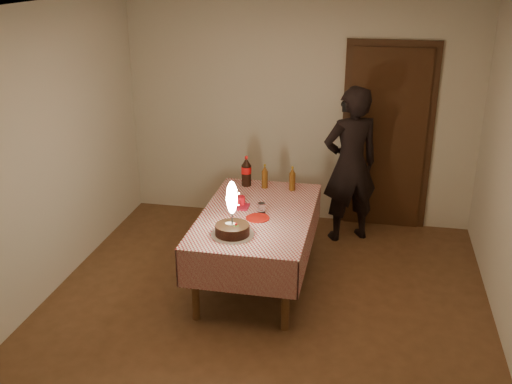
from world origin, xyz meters
TOP-DOWN VIEW (x-y plane):
  - ground at (0.00, 0.00)m, footprint 4.00×4.50m
  - room_shell at (0.03, 0.08)m, footprint 4.04×4.54m
  - dining_table at (-0.16, 0.61)m, footprint 1.02×1.72m
  - birthday_cake at (-0.27, 0.12)m, footprint 0.37×0.37m
  - red_plate at (-0.13, 0.50)m, footprint 0.22×0.22m
  - red_cup at (-0.34, 0.75)m, footprint 0.08×0.08m
  - clear_cup at (-0.12, 0.64)m, footprint 0.07×0.07m
  - napkin_stack at (-0.34, 0.71)m, footprint 0.15×0.15m
  - cola_bottle at (-0.41, 1.30)m, footprint 0.10×0.10m
  - amber_bottle_left at (-0.21, 1.27)m, footprint 0.06×0.06m
  - amber_bottle_right at (0.08, 1.26)m, footprint 0.06×0.06m
  - photographer at (0.63, 1.77)m, footprint 0.74×0.65m

SIDE VIEW (x-z plane):
  - ground at x=0.00m, z-range -0.01..0.01m
  - dining_table at x=-0.16m, z-range 0.26..0.98m
  - red_plate at x=-0.13m, z-range 0.72..0.73m
  - napkin_stack at x=-0.34m, z-range 0.72..0.74m
  - clear_cup at x=-0.12m, z-range 0.72..0.81m
  - red_cup at x=-0.34m, z-range 0.72..0.82m
  - birthday_cake at x=-0.27m, z-range 0.59..1.08m
  - amber_bottle_left at x=-0.21m, z-range 0.71..0.97m
  - amber_bottle_right at x=0.08m, z-range 0.71..0.97m
  - photographer at x=0.63m, z-range 0.00..1.72m
  - cola_bottle at x=-0.41m, z-range 0.71..1.03m
  - room_shell at x=0.03m, z-range 0.34..2.96m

